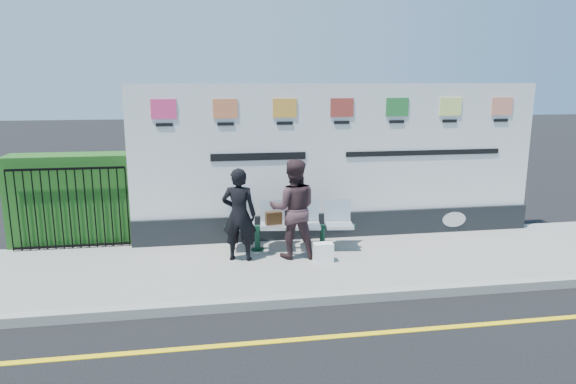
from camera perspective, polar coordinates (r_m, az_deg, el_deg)
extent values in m
plane|color=black|center=(6.90, 9.92, -15.21)|extent=(80.00, 80.00, 0.00)
cube|color=gray|center=(9.07, 4.71, -7.80)|extent=(14.00, 3.00, 0.12)
cube|color=gray|center=(7.72, 7.46, -11.45)|extent=(14.00, 0.18, 0.14)
cube|color=yellow|center=(6.90, 9.92, -15.18)|extent=(14.00, 0.10, 0.01)
cube|color=black|center=(10.34, 5.62, -3.49)|extent=(8.00, 0.30, 0.50)
cube|color=silver|center=(10.04, 5.80, 4.78)|extent=(8.00, 0.14, 2.50)
cube|color=#1D5018|center=(10.58, -22.62, -0.68)|extent=(2.35, 0.70, 1.70)
imported|color=black|center=(8.81, -5.47, -2.51)|extent=(0.67, 0.52, 1.62)
imported|color=#382528|center=(8.91, 0.59, -1.88)|extent=(0.92, 0.76, 1.74)
cube|color=#311E0D|center=(9.33, -1.61, -2.91)|extent=(0.31, 0.17, 0.23)
cube|color=white|center=(8.87, 3.92, -6.71)|extent=(0.33, 0.20, 0.33)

